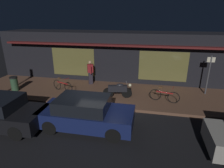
{
  "coord_description": "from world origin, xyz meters",
  "views": [
    {
      "loc": [
        2.27,
        -7.71,
        4.71
      ],
      "look_at": [
        0.23,
        2.4,
        0.95
      ],
      "focal_mm": 30.14,
      "sensor_mm": 36.0,
      "label": 1
    }
  ],
  "objects_px": {
    "bicycle_parked": "(164,96)",
    "trash_bin": "(14,84)",
    "motorcycle": "(118,90)",
    "bicycle_extra": "(63,86)",
    "parked_car_far": "(85,113)",
    "person_photographer": "(90,72)",
    "sign_post": "(209,73)"
  },
  "relations": [
    {
      "from": "parked_car_far",
      "to": "sign_post",
      "type": "bearing_deg",
      "value": 38.03
    },
    {
      "from": "motorcycle",
      "to": "bicycle_extra",
      "type": "height_order",
      "value": "motorcycle"
    },
    {
      "from": "bicycle_extra",
      "to": "motorcycle",
      "type": "bearing_deg",
      "value": -5.23
    },
    {
      "from": "bicycle_extra",
      "to": "trash_bin",
      "type": "height_order",
      "value": "trash_bin"
    },
    {
      "from": "trash_bin",
      "to": "parked_car_far",
      "type": "bearing_deg",
      "value": -26.86
    },
    {
      "from": "person_photographer",
      "to": "parked_car_far",
      "type": "xyz_separation_m",
      "value": [
        1.38,
        -5.1,
        -0.32
      ]
    },
    {
      "from": "motorcycle",
      "to": "trash_bin",
      "type": "relative_size",
      "value": 1.82
    },
    {
      "from": "person_photographer",
      "to": "parked_car_far",
      "type": "relative_size",
      "value": 0.41
    },
    {
      "from": "person_photographer",
      "to": "sign_post",
      "type": "height_order",
      "value": "sign_post"
    },
    {
      "from": "bicycle_extra",
      "to": "sign_post",
      "type": "relative_size",
      "value": 0.65
    },
    {
      "from": "bicycle_extra",
      "to": "parked_car_far",
      "type": "xyz_separation_m",
      "value": [
        2.73,
        -3.47,
        0.2
      ]
    },
    {
      "from": "person_photographer",
      "to": "trash_bin",
      "type": "distance_m",
      "value": 4.92
    },
    {
      "from": "person_photographer",
      "to": "bicycle_extra",
      "type": "bearing_deg",
      "value": -129.63
    },
    {
      "from": "motorcycle",
      "to": "parked_car_far",
      "type": "xyz_separation_m",
      "value": [
        -0.91,
        -3.14,
        0.06
      ]
    },
    {
      "from": "parked_car_far",
      "to": "trash_bin",
      "type": "bearing_deg",
      "value": 153.14
    },
    {
      "from": "person_photographer",
      "to": "sign_post",
      "type": "bearing_deg",
      "value": -2.48
    },
    {
      "from": "bicycle_parked",
      "to": "sign_post",
      "type": "relative_size",
      "value": 0.68
    },
    {
      "from": "person_photographer",
      "to": "motorcycle",
      "type": "bearing_deg",
      "value": -40.58
    },
    {
      "from": "motorcycle",
      "to": "sign_post",
      "type": "bearing_deg",
      "value": 17.5
    },
    {
      "from": "bicycle_extra",
      "to": "trash_bin",
      "type": "bearing_deg",
      "value": -169.75
    },
    {
      "from": "bicycle_extra",
      "to": "person_photographer",
      "type": "relative_size",
      "value": 0.94
    },
    {
      "from": "bicycle_parked",
      "to": "person_photographer",
      "type": "xyz_separation_m",
      "value": [
        -4.92,
        1.98,
        0.52
      ]
    },
    {
      "from": "bicycle_parked",
      "to": "parked_car_far",
      "type": "relative_size",
      "value": 0.4
    },
    {
      "from": "bicycle_parked",
      "to": "trash_bin",
      "type": "relative_size",
      "value": 1.75
    },
    {
      "from": "sign_post",
      "to": "parked_car_far",
      "type": "bearing_deg",
      "value": -141.97
    },
    {
      "from": "bicycle_extra",
      "to": "trash_bin",
      "type": "xyz_separation_m",
      "value": [
        -3.04,
        -0.55,
        0.11
      ]
    },
    {
      "from": "bicycle_parked",
      "to": "person_photographer",
      "type": "distance_m",
      "value": 5.33
    },
    {
      "from": "bicycle_parked",
      "to": "trash_bin",
      "type": "height_order",
      "value": "trash_bin"
    },
    {
      "from": "person_photographer",
      "to": "parked_car_far",
      "type": "height_order",
      "value": "person_photographer"
    },
    {
      "from": "sign_post",
      "to": "trash_bin",
      "type": "height_order",
      "value": "sign_post"
    },
    {
      "from": "motorcycle",
      "to": "person_photographer",
      "type": "height_order",
      "value": "person_photographer"
    },
    {
      "from": "bicycle_extra",
      "to": "sign_post",
      "type": "distance_m",
      "value": 9.0
    }
  ]
}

